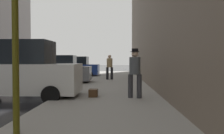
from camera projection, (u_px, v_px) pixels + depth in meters
sidewalk at (108, 98)px, 9.49m from camera, size 4.00×40.00×0.15m
parked_white_van at (20, 73)px, 9.48m from camera, size 4.63×2.12×2.25m
parked_gray_coupe at (57, 71)px, 15.21m from camera, size 4.25×2.16×1.79m
parked_blue_sedan at (75, 67)px, 21.60m from camera, size 4.23×2.11×1.79m
fire_hydrant at (87, 76)px, 15.65m from camera, size 0.42×0.22×0.70m
pedestrian_with_beanie at (135, 71)px, 8.96m from camera, size 0.53×0.49×1.78m
pedestrian_in_tan_coat at (110, 66)px, 17.31m from camera, size 0.53×0.50×1.71m
duffel_bag at (93, 93)px, 9.29m from camera, size 0.32×0.44×0.28m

